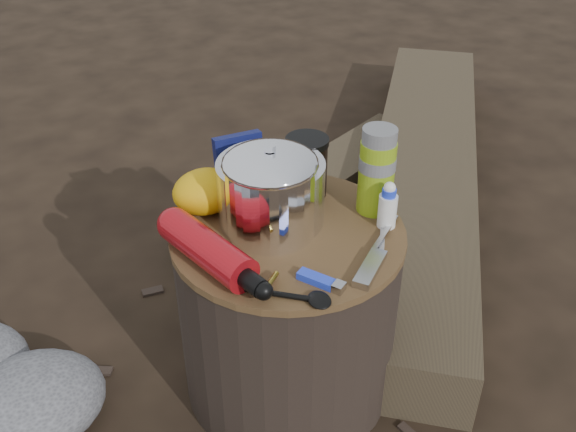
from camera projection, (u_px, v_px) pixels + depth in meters
name	position (u px, v px, depth m)	size (l,w,h in m)	color
ground	(288.00, 379.00, 1.59)	(60.00, 60.00, 0.00)	black
stump	(288.00, 311.00, 1.47)	(0.48, 0.48, 0.44)	black
log_main	(423.00, 173.00, 2.25)	(0.34, 1.99, 0.17)	#3D3323
log_small	(315.00, 186.00, 2.25)	(0.20, 1.10, 0.09)	#3D3323
foil_windscreen	(271.00, 192.00, 1.34)	(0.22, 0.22, 0.13)	silver
camping_pot	(271.00, 191.00, 1.30)	(0.18, 0.18, 0.18)	white
fuel_bottle	(208.00, 249.00, 1.23)	(0.07, 0.29, 0.07)	#AC1119
thermos	(377.00, 171.00, 1.36)	(0.08, 0.08, 0.19)	#83A717
travel_mug	(307.00, 167.00, 1.43)	(0.09, 0.09, 0.13)	black
stuff_sack	(205.00, 191.00, 1.38)	(0.14, 0.11, 0.10)	#ECAB0B
food_pouch	(240.00, 164.00, 1.43)	(0.11, 0.02, 0.14)	#0D124B
lighter	(316.00, 279.00, 1.20)	(0.02, 0.09, 0.02)	blue
multitool	(370.00, 269.00, 1.23)	(0.03, 0.11, 0.02)	#ADADB2
pot_grabber	(383.00, 235.00, 1.32)	(0.03, 0.13, 0.01)	#ADADB2
spork	(278.00, 294.00, 1.17)	(0.03, 0.16, 0.01)	black
squeeze_bottle	(388.00, 207.00, 1.33)	(0.04, 0.04, 0.09)	white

